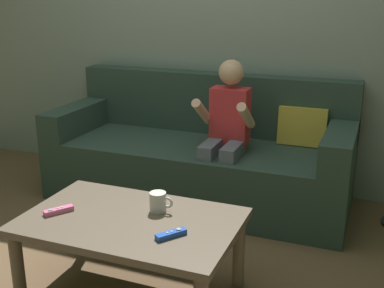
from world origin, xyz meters
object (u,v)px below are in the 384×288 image
object	(u,v)px
coffee_table	(131,230)
couch	(201,157)
person_seated_on_couch	(226,130)
game_remote_pink_near_edge	(59,211)
coffee_mug	(158,202)
game_remote_blue_center	(171,234)

from	to	relation	value
coffee_table	couch	bearing A→B (deg)	95.23
couch	person_seated_on_couch	world-z (taller)	person_seated_on_couch
game_remote_pink_near_edge	coffee_mug	bearing A→B (deg)	23.89
person_seated_on_couch	couch	bearing A→B (deg)	141.54
game_remote_pink_near_edge	coffee_mug	distance (m)	0.48
couch	person_seated_on_couch	distance (m)	0.40
game_remote_blue_center	coffee_mug	world-z (taller)	coffee_mug
person_seated_on_couch	game_remote_blue_center	xyz separation A→B (m)	(0.13, -1.16, -0.15)
coffee_table	game_remote_blue_center	size ratio (longest dim) A/B	7.45
coffee_table	game_remote_blue_center	world-z (taller)	game_remote_blue_center
game_remote_blue_center	coffee_mug	bearing A→B (deg)	126.69
person_seated_on_couch	coffee_mug	distance (m)	0.96
couch	game_remote_blue_center	distance (m)	1.40
person_seated_on_couch	game_remote_pink_near_edge	distance (m)	1.24
game_remote_blue_center	game_remote_pink_near_edge	bearing A→B (deg)	177.85
coffee_table	coffee_mug	xyz separation A→B (m)	(0.09, 0.12, 0.11)
person_seated_on_couch	coffee_table	distance (m)	1.10
person_seated_on_couch	game_remote_blue_center	bearing A→B (deg)	-83.65
coffee_table	coffee_mug	size ratio (longest dim) A/B	8.46
couch	game_remote_pink_near_edge	xyz separation A→B (m)	(-0.23, -1.33, 0.13)
coffee_mug	game_remote_pink_near_edge	bearing A→B (deg)	-156.11
coffee_table	person_seated_on_couch	bearing A→B (deg)	83.69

